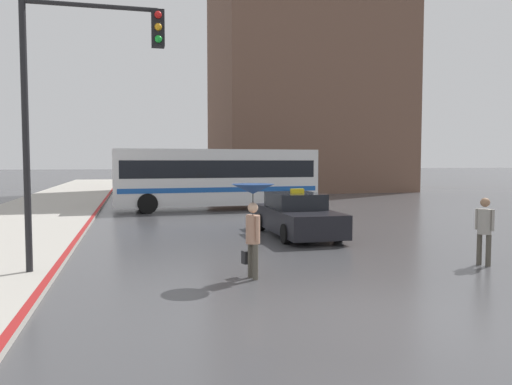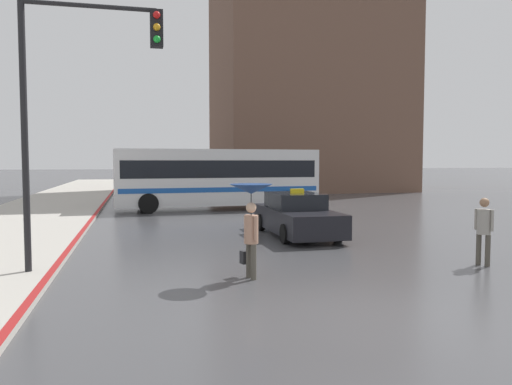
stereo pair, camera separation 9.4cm
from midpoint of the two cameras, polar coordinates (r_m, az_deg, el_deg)
ground_plane at (r=8.52m, az=12.37°, el=-13.48°), size 300.00×300.00×0.00m
taxi at (r=16.76m, az=4.81°, el=-2.68°), size 1.91×4.79×1.57m
city_bus at (r=25.79m, az=-4.34°, el=1.88°), size 10.41×3.10×3.08m
pedestrian_with_umbrella at (r=10.47m, az=-0.32°, el=-1.55°), size 0.91×0.91×2.01m
pedestrian_man at (r=13.05m, az=24.78°, el=-3.49°), size 0.42×0.45×1.62m
traffic_light at (r=11.61m, az=-19.41°, el=11.82°), size 2.98×0.38×6.11m
building_tower_near at (r=45.21m, az=5.91°, el=16.95°), size 15.30×12.11×25.86m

